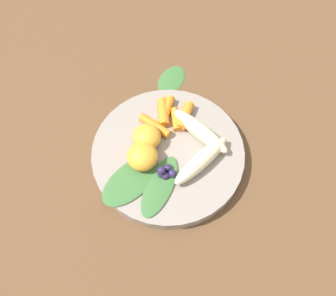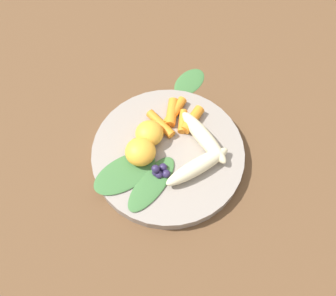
% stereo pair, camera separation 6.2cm
% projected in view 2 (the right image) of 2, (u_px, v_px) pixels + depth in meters
% --- Properties ---
extents(ground_plane, '(2.40, 2.40, 0.00)m').
position_uv_depth(ground_plane, '(168.00, 157.00, 0.65)').
color(ground_plane, brown).
extents(bowl, '(0.27, 0.27, 0.02)m').
position_uv_depth(bowl, '(168.00, 154.00, 0.64)').
color(bowl, gray).
rests_on(bowl, ground_plane).
extents(banana_peeled_left, '(0.08, 0.12, 0.03)m').
position_uv_depth(banana_peeled_left, '(203.00, 137.00, 0.63)').
color(banana_peeled_left, beige).
rests_on(banana_peeled_left, bowl).
extents(banana_peeled_right, '(0.12, 0.08, 0.03)m').
position_uv_depth(banana_peeled_right, '(198.00, 166.00, 0.60)').
color(banana_peeled_right, beige).
rests_on(banana_peeled_right, bowl).
extents(orange_segment_near, '(0.05, 0.05, 0.04)m').
position_uv_depth(orange_segment_near, '(140.00, 152.00, 0.60)').
color(orange_segment_near, '#F4A833').
rests_on(orange_segment_near, bowl).
extents(orange_segment_far, '(0.05, 0.05, 0.04)m').
position_uv_depth(orange_segment_far, '(149.00, 133.00, 0.62)').
color(orange_segment_far, '#F4A833').
rests_on(orange_segment_far, bowl).
extents(carrot_front, '(0.05, 0.05, 0.02)m').
position_uv_depth(carrot_front, '(192.00, 119.00, 0.65)').
color(carrot_front, orange).
rests_on(carrot_front, bowl).
extents(carrot_mid_left, '(0.03, 0.05, 0.01)m').
position_uv_depth(carrot_mid_left, '(183.00, 121.00, 0.65)').
color(carrot_mid_left, orange).
rests_on(carrot_mid_left, bowl).
extents(carrot_mid_right, '(0.05, 0.06, 0.02)m').
position_uv_depth(carrot_mid_right, '(175.00, 111.00, 0.66)').
color(carrot_mid_right, orange).
rests_on(carrot_mid_right, bowl).
extents(carrot_rear, '(0.03, 0.06, 0.02)m').
position_uv_depth(carrot_rear, '(172.00, 112.00, 0.66)').
color(carrot_rear, orange).
rests_on(carrot_rear, bowl).
extents(carrot_small, '(0.05, 0.06, 0.02)m').
position_uv_depth(carrot_small, '(161.00, 124.00, 0.65)').
color(carrot_small, orange).
rests_on(carrot_small, bowl).
extents(blueberry_pile, '(0.03, 0.03, 0.02)m').
position_uv_depth(blueberry_pile, '(159.00, 171.00, 0.60)').
color(blueberry_pile, '#2D234C').
rests_on(blueberry_pile, bowl).
extents(kale_leaf_left, '(0.13, 0.10, 0.00)m').
position_uv_depth(kale_leaf_left, '(125.00, 173.00, 0.60)').
color(kale_leaf_left, '#3D7038').
rests_on(kale_leaf_left, bowl).
extents(kale_leaf_right, '(0.11, 0.12, 0.00)m').
position_uv_depth(kale_leaf_right, '(152.00, 184.00, 0.60)').
color(kale_leaf_right, '#3D7038').
rests_on(kale_leaf_right, bowl).
extents(kale_leaf_stray, '(0.09, 0.09, 0.01)m').
position_uv_depth(kale_leaf_stray, '(189.00, 81.00, 0.73)').
color(kale_leaf_stray, '#3D7038').
rests_on(kale_leaf_stray, ground_plane).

